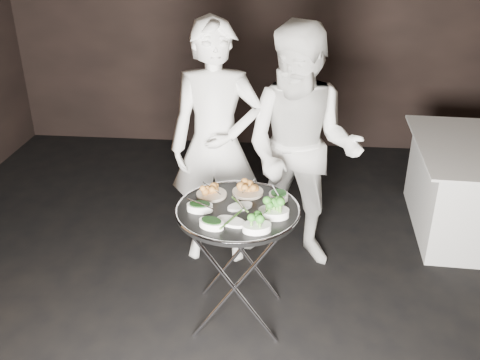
# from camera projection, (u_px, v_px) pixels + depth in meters

# --- Properties ---
(wall_back) EXTENTS (6.00, 0.05, 3.00)m
(wall_back) POSITION_uv_depth(u_px,v_px,m) (285.00, 12.00, 5.65)
(wall_back) COLOR black
(wall_back) RESTS_ON floor
(tray_stand) EXTENTS (0.55, 0.47, 0.81)m
(tray_stand) POSITION_uv_depth(u_px,v_px,m) (238.00, 260.00, 3.39)
(tray_stand) COLOR silver
(tray_stand) RESTS_ON floor
(serving_tray) EXTENTS (0.76, 0.76, 0.04)m
(serving_tray) POSITION_uv_depth(u_px,v_px,m) (238.00, 211.00, 3.23)
(serving_tray) COLOR black
(serving_tray) RESTS_ON tray_stand
(potato_plate_a) EXTENTS (0.19, 0.19, 0.07)m
(potato_plate_a) POSITION_uv_depth(u_px,v_px,m) (211.00, 191.00, 3.37)
(potato_plate_a) COLOR beige
(potato_plate_a) RESTS_ON serving_tray
(potato_plate_b) EXTENTS (0.20, 0.20, 0.07)m
(potato_plate_b) POSITION_uv_depth(u_px,v_px,m) (248.00, 189.00, 3.39)
(potato_plate_b) COLOR beige
(potato_plate_b) RESTS_ON serving_tray
(greens_bowl) EXTENTS (0.13, 0.13, 0.07)m
(greens_bowl) POSITION_uv_depth(u_px,v_px,m) (279.00, 195.00, 3.32)
(greens_bowl) COLOR white
(greens_bowl) RESTS_ON serving_tray
(asparagus_plate_a) EXTENTS (0.19, 0.16, 0.03)m
(asparagus_plate_a) POSITION_uv_depth(u_px,v_px,m) (240.00, 206.00, 3.23)
(asparagus_plate_a) COLOR white
(asparagus_plate_a) RESTS_ON serving_tray
(asparagus_plate_b) EXTENTS (0.21, 0.17, 0.04)m
(asparagus_plate_b) POSITION_uv_depth(u_px,v_px,m) (231.00, 221.00, 3.07)
(asparagus_plate_b) COLOR white
(asparagus_plate_b) RESTS_ON serving_tray
(spinach_bowl_a) EXTENTS (0.16, 0.11, 0.06)m
(spinach_bowl_a) POSITION_uv_depth(u_px,v_px,m) (200.00, 206.00, 3.20)
(spinach_bowl_a) COLOR white
(spinach_bowl_a) RESTS_ON serving_tray
(spinach_bowl_b) EXTENTS (0.18, 0.15, 0.06)m
(spinach_bowl_b) POSITION_uv_depth(u_px,v_px,m) (211.00, 223.00, 3.03)
(spinach_bowl_b) COLOR white
(spinach_bowl_b) RESTS_ON serving_tray
(broccoli_bowl_a) EXTENTS (0.19, 0.14, 0.08)m
(broccoli_bowl_a) POSITION_uv_depth(u_px,v_px,m) (274.00, 211.00, 3.13)
(broccoli_bowl_a) COLOR white
(broccoli_bowl_a) RESTS_ON serving_tray
(broccoli_bowl_b) EXTENTS (0.19, 0.15, 0.07)m
(broccoli_bowl_b) POSITION_uv_depth(u_px,v_px,m) (257.00, 226.00, 2.99)
(broccoli_bowl_b) COLOR white
(broccoli_bowl_b) RESTS_ON serving_tray
(serving_utensils) EXTENTS (0.59, 0.44, 0.01)m
(serving_utensils) POSITION_uv_depth(u_px,v_px,m) (241.00, 196.00, 3.26)
(serving_utensils) COLOR silver
(serving_utensils) RESTS_ON serving_tray
(waiter_left) EXTENTS (0.69, 0.48, 1.83)m
(waiter_left) POSITION_uv_depth(u_px,v_px,m) (216.00, 146.00, 3.87)
(waiter_left) COLOR white
(waiter_left) RESTS_ON floor
(waiter_right) EXTENTS (1.02, 0.87, 1.82)m
(waiter_right) POSITION_uv_depth(u_px,v_px,m) (301.00, 151.00, 3.82)
(waiter_right) COLOR white
(waiter_right) RESTS_ON floor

